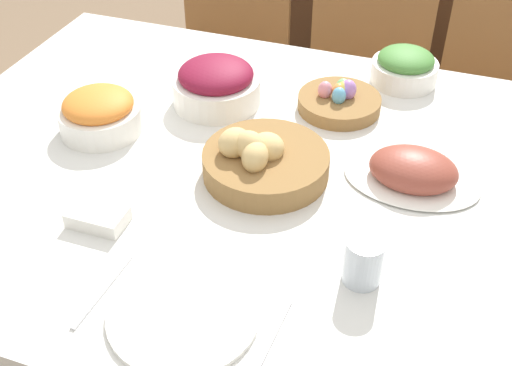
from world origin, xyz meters
TOP-DOWN VIEW (x-y plane):
  - dining_table at (0.00, 0.00)m, footprint 1.66×1.19m
  - chair_far_center at (0.03, 0.92)m, footprint 0.44×0.44m
  - chair_far_right at (0.48, 0.92)m, footprint 0.44×0.44m
  - chair_far_left at (-0.49, 0.92)m, footprint 0.44×0.44m
  - bread_basket at (-0.02, -0.01)m, footprint 0.27×0.27m
  - egg_basket at (0.07, 0.31)m, footprint 0.21×0.21m
  - ham_platter at (0.29, 0.07)m, footprint 0.29×0.20m
  - beet_salad_bowl at (-0.22, 0.23)m, footprint 0.22×0.22m
  - carrot_bowl at (-0.43, 0.03)m, footprint 0.19×0.19m
  - green_salad_bowl at (0.20, 0.49)m, footprint 0.17×0.17m
  - dinner_plate at (-0.02, -0.42)m, footprint 0.26×0.26m
  - fork at (-0.17, -0.42)m, footprint 0.02×0.18m
  - knife at (0.14, -0.42)m, footprint 0.02×0.18m
  - spoon at (0.17, -0.42)m, footprint 0.02×0.18m
  - drinking_cup at (0.25, -0.24)m, footprint 0.07×0.07m
  - butter_dish at (-0.27, -0.27)m, footprint 0.11×0.07m

SIDE VIEW (x-z plane):
  - dining_table at x=0.00m, z-range 0.00..0.75m
  - chair_far_center at x=0.03m, z-range 0.04..0.98m
  - chair_far_right at x=0.48m, z-range 0.04..0.98m
  - chair_far_left at x=-0.49m, z-range 0.04..0.98m
  - fork at x=-0.17m, z-range 0.75..0.76m
  - knife at x=0.14m, z-range 0.75..0.76m
  - spoon at x=0.17m, z-range 0.75..0.76m
  - dinner_plate at x=-0.02m, z-range 0.75..0.76m
  - butter_dish at x=-0.27m, z-range 0.75..0.79m
  - egg_basket at x=0.07m, z-range 0.74..0.82m
  - ham_platter at x=0.29m, z-range 0.74..0.82m
  - bread_basket at x=-0.02m, z-range 0.74..0.85m
  - green_salad_bowl at x=0.20m, z-range 0.75..0.84m
  - drinking_cup at x=0.25m, z-range 0.75..0.85m
  - carrot_bowl at x=-0.43m, z-range 0.75..0.85m
  - beet_salad_bowl at x=-0.22m, z-range 0.75..0.86m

